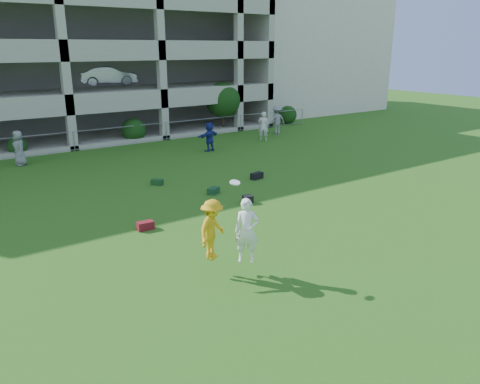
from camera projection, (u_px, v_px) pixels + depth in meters
ground at (279, 272)px, 12.81m from camera, size 100.00×100.00×0.00m
stucco_building at (280, 56)px, 45.82m from camera, size 16.00×14.00×10.00m
bystander_c at (19, 148)px, 24.13m from camera, size 0.68×0.95×1.81m
bystander_d at (209, 137)px, 27.47m from camera, size 1.66×0.90×1.71m
bystander_e at (263, 126)px, 30.49m from camera, size 0.82×0.80×1.90m
bystander_f at (277, 120)px, 32.76m from camera, size 1.39×0.94×2.00m
bag_red_a at (145, 226)px, 15.77m from camera, size 0.57×0.33×0.28m
bag_green_c at (213, 191)px, 19.62m from camera, size 0.61×0.54×0.26m
crate_d at (248, 199)px, 18.46m from camera, size 0.41×0.41×0.30m
bag_black_e at (257, 176)px, 21.81m from camera, size 0.64×0.39×0.30m
bag_green_g at (157, 182)px, 20.90m from camera, size 0.56×0.57×0.25m
frisbee_contest at (223, 230)px, 12.33m from camera, size 1.76×1.38×2.25m
parking_garage at (29, 45)px, 32.72m from camera, size 30.00×14.00×12.00m
fence at (74, 141)px, 27.51m from camera, size 36.06×0.06×1.20m
shrub_row at (141, 118)px, 30.30m from camera, size 34.38×2.52×3.50m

